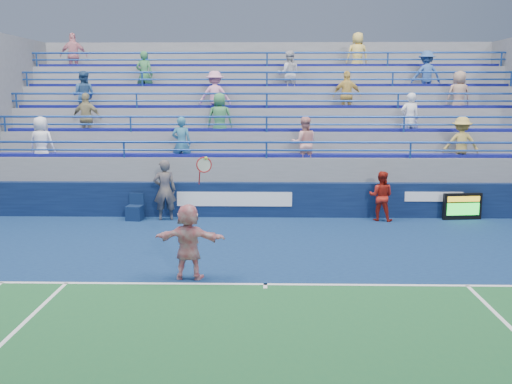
{
  "coord_description": "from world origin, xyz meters",
  "views": [
    {
      "loc": [
        0.04,
        -11.14,
        3.89
      ],
      "look_at": [
        -0.24,
        2.5,
        1.5
      ],
      "focal_mm": 40.0,
      "sensor_mm": 36.0,
      "label": 1
    }
  ],
  "objects_px": {
    "tennis_player": "(189,241)",
    "ball_girl": "(381,196)",
    "judge_chair": "(135,212)",
    "line_judge": "(165,190)",
    "serve_speed_board": "(462,207)"
  },
  "relations": [
    {
      "from": "line_judge",
      "to": "ball_girl",
      "type": "xyz_separation_m",
      "value": [
        6.61,
        0.05,
        -0.17
      ]
    },
    {
      "from": "serve_speed_board",
      "to": "tennis_player",
      "type": "bearing_deg",
      "value": -142.82
    },
    {
      "from": "judge_chair",
      "to": "line_judge",
      "type": "relative_size",
      "value": 0.43
    },
    {
      "from": "line_judge",
      "to": "ball_girl",
      "type": "height_order",
      "value": "line_judge"
    },
    {
      "from": "judge_chair",
      "to": "tennis_player",
      "type": "height_order",
      "value": "tennis_player"
    },
    {
      "from": "ball_girl",
      "to": "tennis_player",
      "type": "bearing_deg",
      "value": 66.44
    },
    {
      "from": "tennis_player",
      "to": "serve_speed_board",
      "type": "bearing_deg",
      "value": 37.18
    },
    {
      "from": "serve_speed_board",
      "to": "line_judge",
      "type": "distance_m",
      "value": 9.17
    },
    {
      "from": "line_judge",
      "to": "serve_speed_board",
      "type": "bearing_deg",
      "value": 170.14
    },
    {
      "from": "line_judge",
      "to": "ball_girl",
      "type": "relative_size",
      "value": 1.22
    },
    {
      "from": "line_judge",
      "to": "ball_girl",
      "type": "distance_m",
      "value": 6.62
    },
    {
      "from": "tennis_player",
      "to": "line_judge",
      "type": "xyz_separation_m",
      "value": [
        -1.5,
        5.58,
        0.13
      ]
    },
    {
      "from": "ball_girl",
      "to": "line_judge",
      "type": "bearing_deg",
      "value": 19.11
    },
    {
      "from": "tennis_player",
      "to": "ball_girl",
      "type": "relative_size",
      "value": 1.7
    },
    {
      "from": "serve_speed_board",
      "to": "line_judge",
      "type": "relative_size",
      "value": 0.64
    }
  ]
}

